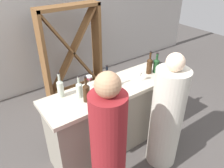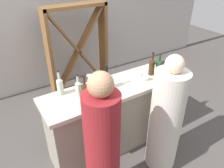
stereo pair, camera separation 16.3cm
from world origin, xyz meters
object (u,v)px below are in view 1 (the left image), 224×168
(wine_bottle_leftmost_clear_pale, at_px, (60,88))
(wine_glass_near_right, at_px, (89,79))
(wine_bottle_far_right_olive_green, at_px, (156,65))
(person_center_guest, at_px, (166,117))
(wine_bottle_rightmost_amber_brown, at_px, (150,65))
(wine_glass_near_center, at_px, (140,74))
(person_left_guest, at_px, (108,151))
(wine_bottle_second_right_near_black, at_px, (107,80))
(wine_glass_near_left, at_px, (160,71))
(wine_bottle_second_left_clear_pale, at_px, (79,89))
(wine_bottle_center_amber_brown, at_px, (86,92))
(wine_rack, at_px, (72,52))

(wine_bottle_leftmost_clear_pale, distance_m, wine_glass_near_right, 0.39)
(wine_bottle_far_right_olive_green, bearing_deg, wine_bottle_leftmost_clear_pale, 170.71)
(wine_bottle_leftmost_clear_pale, xyz_separation_m, person_center_guest, (0.98, -0.79, -0.39))
(wine_bottle_leftmost_clear_pale, relative_size, person_center_guest, 0.20)
(wine_bottle_rightmost_amber_brown, xyz_separation_m, wine_glass_near_center, (-0.26, -0.10, -0.02))
(wine_bottle_leftmost_clear_pale, xyz_separation_m, person_left_guest, (0.08, -0.84, -0.34))
(wine_bottle_second_right_near_black, xyz_separation_m, wine_glass_near_center, (0.45, -0.10, -0.02))
(wine_bottle_second_right_near_black, distance_m, wine_glass_near_right, 0.24)
(wine_glass_near_right, relative_size, person_left_guest, 0.09)
(wine_glass_near_left, height_order, person_left_guest, person_left_guest)
(wine_bottle_leftmost_clear_pale, xyz_separation_m, wine_glass_near_left, (1.25, -0.37, -0.01))
(wine_bottle_second_left_clear_pale, height_order, wine_bottle_rightmost_amber_brown, wine_bottle_rightmost_amber_brown)
(wine_glass_near_left, bearing_deg, wine_glass_near_right, 156.33)
(wine_bottle_second_left_clear_pale, bearing_deg, wine_glass_near_left, -12.40)
(wine_bottle_second_left_clear_pale, relative_size, person_left_guest, 0.17)
(wine_bottle_far_right_olive_green, xyz_separation_m, wine_glass_near_right, (-0.95, 0.22, -0.01))
(wine_bottle_second_left_clear_pale, xyz_separation_m, wine_bottle_far_right_olive_green, (1.17, -0.08, 0.01))
(wine_bottle_center_amber_brown, bearing_deg, wine_glass_near_center, -2.05)
(wine_rack, bearing_deg, wine_bottle_leftmost_clear_pale, -120.87)
(wine_bottle_leftmost_clear_pale, height_order, wine_bottle_center_amber_brown, same)
(wine_glass_near_left, height_order, wine_glass_near_right, wine_glass_near_left)
(wine_bottle_center_amber_brown, xyz_separation_m, wine_glass_near_right, (0.19, 0.26, -0.02))
(wine_bottle_far_right_olive_green, bearing_deg, person_center_guest, -121.94)
(wine_bottle_second_left_clear_pale, relative_size, person_center_guest, 0.18)
(wine_bottle_rightmost_amber_brown, bearing_deg, wine_glass_near_right, 167.41)
(wine_bottle_far_right_olive_green, bearing_deg, wine_glass_near_right, 166.78)
(wine_rack, height_order, wine_bottle_center_amber_brown, wine_rack)
(wine_bottle_rightmost_amber_brown, bearing_deg, wine_bottle_center_amber_brown, -176.12)
(wine_bottle_center_amber_brown, xyz_separation_m, wine_glass_near_center, (0.78, -0.03, -0.01))
(wine_bottle_leftmost_clear_pale, bearing_deg, wine_glass_near_left, -16.61)
(wine_rack, height_order, wine_bottle_second_left_clear_pale, wine_rack)
(wine_bottle_center_amber_brown, xyz_separation_m, person_left_guest, (-0.12, -0.59, -0.34))
(wine_glass_near_left, relative_size, wine_glass_near_right, 1.09)
(person_left_guest, distance_m, person_center_guest, 0.91)
(wine_bottle_center_amber_brown, distance_m, wine_bottle_rightmost_amber_brown, 1.05)
(wine_bottle_center_amber_brown, xyz_separation_m, wine_bottle_rightmost_amber_brown, (1.04, 0.07, 0.00))
(wine_rack, xyz_separation_m, wine_bottle_leftmost_clear_pale, (-0.87, -1.46, 0.26))
(wine_bottle_second_left_clear_pale, bearing_deg, wine_bottle_second_right_near_black, -7.41)
(wine_bottle_second_right_near_black, relative_size, wine_bottle_rightmost_amber_brown, 0.99)
(wine_rack, relative_size, person_left_guest, 1.03)
(wine_bottle_center_amber_brown, relative_size, wine_glass_near_right, 2.19)
(wine_glass_near_right, relative_size, person_center_guest, 0.09)
(wine_glass_near_right, distance_m, person_left_guest, 0.96)
(wine_bottle_second_right_near_black, relative_size, wine_glass_near_left, 2.06)
(wine_bottle_center_amber_brown, xyz_separation_m, wine_bottle_far_right_olive_green, (1.14, 0.04, -0.01))
(wine_bottle_second_right_near_black, distance_m, wine_glass_near_left, 0.74)
(wine_bottle_second_right_near_black, height_order, person_center_guest, person_center_guest)
(wine_bottle_far_right_olive_green, bearing_deg, wine_rack, 105.57)
(wine_rack, xyz_separation_m, wine_glass_near_center, (0.11, -1.74, 0.25))
(wine_glass_near_left, bearing_deg, wine_bottle_second_right_near_black, 165.17)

